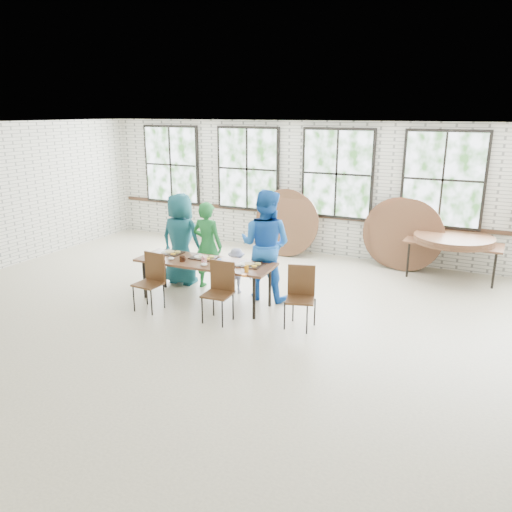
{
  "coord_description": "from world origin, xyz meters",
  "views": [
    {
      "loc": [
        3.25,
        -6.22,
        3.19
      ],
      "look_at": [
        0.0,
        0.4,
        1.05
      ],
      "focal_mm": 35.0,
      "sensor_mm": 36.0,
      "label": 1
    }
  ],
  "objects": [
    {
      "name": "chair_near_right",
      "position": [
        -0.5,
        0.15,
        0.56
      ],
      "size": [
        0.45,
        0.43,
        0.95
      ],
      "rotation": [
        0.0,
        0.0,
        0.07
      ],
      "color": "#4D3019",
      "rests_on": "ground"
    },
    {
      "name": "round_tops_stacked",
      "position": [
        2.56,
        3.91,
        0.8
      ],
      "size": [
        1.5,
        1.5,
        0.13
      ],
      "color": "brown",
      "rests_on": "storage_table"
    },
    {
      "name": "storage_table",
      "position": [
        2.56,
        3.91,
        0.69
      ],
      "size": [
        1.82,
        0.81,
        0.74
      ],
      "rotation": [
        0.0,
        0.0,
        -0.03
      ],
      "color": "brown",
      "rests_on": "ground"
    },
    {
      "name": "chair_near_left",
      "position": [
        -1.76,
        0.06,
        0.56
      ],
      "size": [
        0.45,
        0.43,
        0.95
      ],
      "rotation": [
        0.0,
        0.0,
        -0.06
      ],
      "color": "#4D3019",
      "rests_on": "ground"
    },
    {
      "name": "toddler",
      "position": [
        -0.86,
        1.34,
        0.42
      ],
      "size": [
        0.59,
        0.42,
        0.83
      ],
      "primitive_type": "imported",
      "rotation": [
        0.0,
        0.0,
        3.36
      ],
      "color": "#15143E",
      "rests_on": "ground"
    },
    {
      "name": "dining_table",
      "position": [
        -1.11,
        0.69,
        0.69
      ],
      "size": [
        2.44,
        0.92,
        0.74
      ],
      "rotation": [
        0.0,
        0.0,
        0.05
      ],
      "color": "brown",
      "rests_on": "ground"
    },
    {
      "name": "round_tops_leaning",
      "position": [
        0.25,
        4.14,
        0.73
      ],
      "size": [
        4.24,
        0.48,
        1.5
      ],
      "color": "brown",
      "rests_on": "ground"
    },
    {
      "name": "chair_spare",
      "position": [
        0.71,
        0.5,
        0.56
      ],
      "size": [
        0.52,
        0.51,
        0.95
      ],
      "rotation": [
        0.0,
        0.0,
        0.3
      ],
      "color": "#4D3019",
      "rests_on": "ground"
    },
    {
      "name": "room",
      "position": [
        0.0,
        4.44,
        1.83
      ],
      "size": [
        12.0,
        12.0,
        12.0
      ],
      "color": "beige",
      "rests_on": "ground"
    },
    {
      "name": "tabletop_clutter",
      "position": [
        -1.01,
        0.67,
        0.77
      ],
      "size": [
        2.05,
        0.65,
        0.11
      ],
      "color": "black",
      "rests_on": "dining_table"
    },
    {
      "name": "adult_green",
      "position": [
        -1.46,
        1.34,
        0.82
      ],
      "size": [
        0.6,
        0.4,
        1.63
      ],
      "primitive_type": "imported",
      "rotation": [
        0.0,
        0.0,
        3.15
      ],
      "color": "#1F7432",
      "rests_on": "ground"
    },
    {
      "name": "adult_teal",
      "position": [
        -2.04,
        1.34,
        0.87
      ],
      "size": [
        0.86,
        0.56,
        1.74
      ],
      "primitive_type": "imported",
      "rotation": [
        0.0,
        0.0,
        3.13
      ],
      "color": "#1B6668",
      "rests_on": "ground"
    },
    {
      "name": "adult_blue",
      "position": [
        -0.28,
        1.34,
        0.97
      ],
      "size": [
        0.95,
        0.74,
        1.93
      ],
      "primitive_type": "imported",
      "rotation": [
        0.0,
        0.0,
        3.15
      ],
      "color": "blue",
      "rests_on": "ground"
    }
  ]
}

